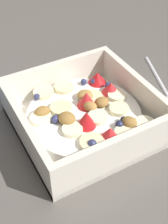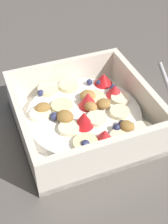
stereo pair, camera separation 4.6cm
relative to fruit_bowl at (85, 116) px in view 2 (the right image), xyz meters
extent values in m
plane|color=#56514C|center=(0.01, -0.01, -0.02)|extent=(2.40, 2.40, 0.00)
cube|color=white|center=(0.00, 0.00, -0.02)|extent=(0.20, 0.20, 0.01)
cube|color=white|center=(0.00, -0.09, 0.01)|extent=(0.20, 0.01, 0.06)
cube|color=white|center=(0.00, 0.09, 0.01)|extent=(0.20, 0.01, 0.06)
cube|color=white|center=(-0.10, 0.00, 0.01)|extent=(0.01, 0.18, 0.06)
cube|color=white|center=(0.09, 0.00, 0.01)|extent=(0.01, 0.18, 0.06)
cylinder|color=white|center=(0.00, 0.00, 0.00)|extent=(0.18, 0.18, 0.02)
cylinder|color=#F4EAB7|center=(0.03, -0.07, 0.01)|extent=(0.04, 0.04, 0.01)
cylinder|color=beige|center=(-0.03, 0.02, 0.01)|extent=(0.03, 0.03, 0.01)
cylinder|color=#F4EAB7|center=(0.05, -0.02, 0.01)|extent=(0.04, 0.04, 0.01)
cylinder|color=beige|center=(0.03, 0.02, 0.01)|extent=(0.04, 0.04, 0.01)
cylinder|color=beige|center=(-0.02, -0.06, 0.01)|extent=(0.05, 0.05, 0.01)
cylinder|color=#F7EFC6|center=(-0.06, 0.02, 0.01)|extent=(0.04, 0.04, 0.01)
cylinder|color=#F7EFC6|center=(-0.03, -0.03, 0.01)|extent=(0.03, 0.03, 0.01)
cylinder|color=#F7EFC6|center=(0.06, -0.07, 0.01)|extent=(0.03, 0.03, 0.01)
cylinder|color=beige|center=(-0.04, 0.07, 0.01)|extent=(0.03, 0.03, 0.01)
cylinder|color=beige|center=(0.00, 0.07, 0.01)|extent=(0.04, 0.04, 0.01)
cylinder|color=#F7EFC6|center=(0.06, 0.01, 0.01)|extent=(0.04, 0.04, 0.01)
cylinder|color=#F7EFC6|center=(0.01, -0.02, 0.01)|extent=(0.04, 0.04, 0.01)
cone|color=red|center=(0.00, -0.06, 0.02)|extent=(0.04, 0.04, 0.02)
cone|color=red|center=(0.06, 0.02, 0.02)|extent=(0.04, 0.04, 0.02)
cone|color=red|center=(-0.01, -0.02, 0.02)|extent=(0.03, 0.03, 0.03)
cone|color=red|center=(0.06, 0.06, 0.02)|extent=(0.04, 0.04, 0.02)
cone|color=red|center=(0.01, 0.01, 0.02)|extent=(0.04, 0.04, 0.03)
sphere|color=navy|center=(0.03, 0.06, 0.01)|extent=(0.01, 0.01, 0.01)
sphere|color=navy|center=(0.06, 0.03, 0.01)|extent=(0.01, 0.01, 0.01)
sphere|color=navy|center=(-0.05, 0.00, 0.01)|extent=(0.01, 0.01, 0.01)
sphere|color=navy|center=(0.05, 0.06, 0.01)|extent=(0.01, 0.01, 0.01)
sphere|color=#191E3D|center=(0.04, -0.05, 0.01)|extent=(0.01, 0.01, 0.01)
sphere|color=navy|center=(-0.05, 0.06, 0.01)|extent=(0.01, 0.01, 0.01)
sphere|color=#23284C|center=(0.03, -0.05, 0.01)|extent=(0.01, 0.01, 0.01)
sphere|color=navy|center=(-0.02, -0.06, 0.01)|extent=(0.01, 0.01, 0.01)
ellipsoid|color=olive|center=(-0.06, 0.03, 0.01)|extent=(0.03, 0.02, 0.02)
ellipsoid|color=#AD7F42|center=(0.02, 0.03, 0.01)|extent=(0.03, 0.03, 0.01)
ellipsoid|color=#AD7F42|center=(0.01, 0.00, 0.01)|extent=(0.03, 0.03, 0.02)
ellipsoid|color=olive|center=(-0.03, -0.01, 0.02)|extent=(0.03, 0.03, 0.02)
ellipsoid|color=olive|center=(0.03, 0.00, 0.01)|extent=(0.03, 0.03, 0.01)
ellipsoid|color=olive|center=(0.04, -0.06, 0.01)|extent=(0.03, 0.03, 0.02)
cylinder|color=silver|center=(0.18, 0.05, -0.02)|extent=(0.05, 0.12, 0.01)
camera|label=1|loc=(-0.17, -0.30, 0.32)|focal=49.30mm
camera|label=2|loc=(-0.13, -0.32, 0.32)|focal=49.30mm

